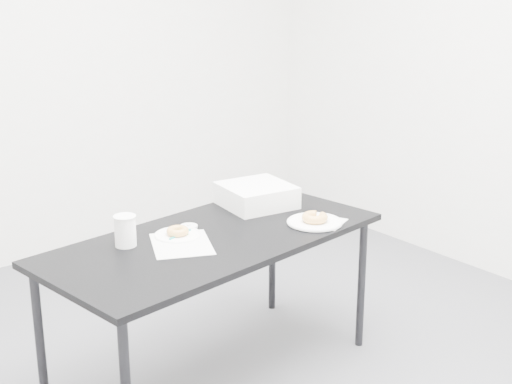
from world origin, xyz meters
TOP-DOWN VIEW (x-y plane):
  - floor at (0.00, 0.00)m, footprint 4.00×4.00m
  - wall_back at (0.00, 2.00)m, footprint 4.00×0.02m
  - table at (-0.05, 0.09)m, footprint 1.60×0.91m
  - scorecard at (-0.22, 0.09)m, footprint 0.35×0.38m
  - logo_patch at (-0.15, 0.19)m, footprint 0.07×0.07m
  - pen at (-0.17, 0.18)m, footprint 0.14×0.06m
  - napkin at (0.45, -0.07)m, footprint 0.24×0.24m
  - plate_near at (0.41, -0.06)m, footprint 0.26×0.26m
  - donut_near at (0.41, -0.06)m, footprint 0.15×0.15m
  - plate_far at (-0.17, 0.19)m, footprint 0.21×0.21m
  - donut_far at (-0.17, 0.19)m, footprint 0.10×0.10m
  - coffee_cup at (-0.41, 0.22)m, footprint 0.09×0.09m
  - cup_lid at (-0.08, 0.25)m, footprint 0.08×0.08m
  - bakery_box at (0.36, 0.32)m, footprint 0.36×0.36m

SIDE VIEW (x-z plane):
  - floor at x=0.00m, z-range 0.00..0.00m
  - table at x=-0.05m, z-range 0.29..0.99m
  - scorecard at x=-0.22m, z-range 0.69..0.70m
  - napkin at x=0.45m, z-range 0.69..0.70m
  - plate_far at x=-0.17m, z-range 0.69..0.70m
  - logo_patch at x=-0.15m, z-range 0.70..0.70m
  - cup_lid at x=-0.08m, z-range 0.69..0.70m
  - plate_near at x=0.41m, z-range 0.70..0.70m
  - pen at x=-0.17m, z-range 0.70..0.71m
  - donut_far at x=-0.17m, z-range 0.70..0.73m
  - donut_near at x=0.41m, z-range 0.70..0.74m
  - bakery_box at x=0.36m, z-range 0.69..0.80m
  - coffee_cup at x=-0.41m, z-range 0.69..0.83m
  - wall_back at x=0.00m, z-range 0.00..2.70m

